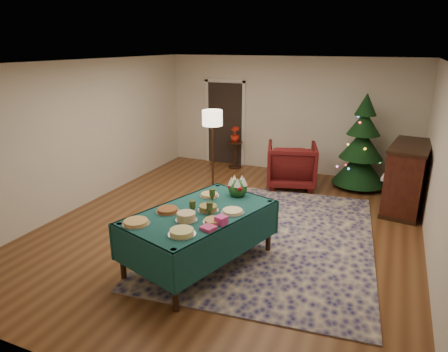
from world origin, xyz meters
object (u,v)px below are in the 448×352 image
at_px(buffet_table, 200,222).
at_px(armchair, 291,163).
at_px(floor_lamp, 212,123).
at_px(piano, 407,178).
at_px(potted_plant, 235,138).
at_px(christmas_tree, 362,146).
at_px(gift_box, 221,220).
at_px(side_table, 235,155).

height_order(buffet_table, armchair, armchair).
relative_size(floor_lamp, piano, 1.12).
xyz_separation_m(potted_plant, christmas_tree, (2.98, -0.28, 0.14)).
bearing_deg(floor_lamp, buffet_table, -68.68).
height_order(buffet_table, potted_plant, potted_plant).
bearing_deg(armchair, buffet_table, 69.04).
distance_m(gift_box, christmas_tree, 4.64).
relative_size(gift_box, floor_lamp, 0.08).
distance_m(gift_box, floor_lamp, 3.46).
relative_size(armchair, piano, 0.69).
bearing_deg(potted_plant, floor_lamp, -84.22).
bearing_deg(christmas_tree, side_table, 174.57).
xyz_separation_m(buffet_table, gift_box, (0.43, -0.25, 0.21)).
height_order(side_table, christmas_tree, christmas_tree).
relative_size(buffet_table, potted_plant, 6.09).
height_order(floor_lamp, piano, floor_lamp).
height_order(armchair, christmas_tree, christmas_tree).
xyz_separation_m(armchair, floor_lamp, (-1.45, -0.90, 0.92)).
relative_size(armchair, christmas_tree, 0.52).
height_order(side_table, potted_plant, potted_plant).
bearing_deg(floor_lamp, gift_box, -63.47).
height_order(armchair, piano, piano).
relative_size(christmas_tree, piano, 1.33).
distance_m(armchair, side_table, 1.81).
bearing_deg(side_table, gift_box, -70.31).
xyz_separation_m(gift_box, armchair, (-0.07, 3.95, -0.34)).
relative_size(side_table, christmas_tree, 0.33).
xyz_separation_m(gift_box, floor_lamp, (-1.52, 3.05, 0.58)).
xyz_separation_m(buffet_table, armchair, (0.36, 3.71, -0.12)).
relative_size(armchair, side_table, 1.58).
bearing_deg(floor_lamp, armchair, 31.80).
xyz_separation_m(gift_box, piano, (2.19, 3.53, -0.25)).
xyz_separation_m(armchair, side_table, (-1.62, 0.78, -0.20)).
relative_size(buffet_table, gift_box, 18.13).
distance_m(floor_lamp, christmas_tree, 3.19).
bearing_deg(potted_plant, christmas_tree, -5.43).
bearing_deg(christmas_tree, piano, -45.54).
relative_size(buffet_table, floor_lamp, 1.38).
height_order(potted_plant, piano, piano).
distance_m(side_table, potted_plant, 0.45).
height_order(gift_box, armchair, armchair).
distance_m(potted_plant, christmas_tree, 3.00).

